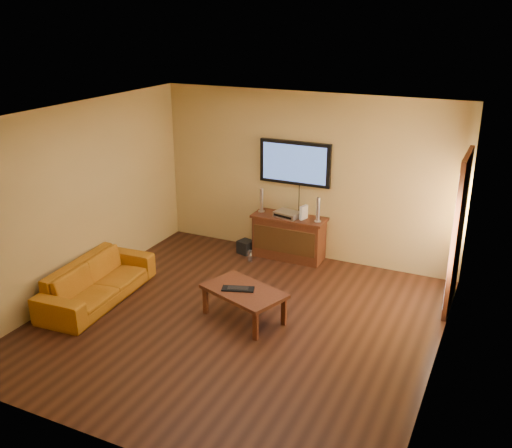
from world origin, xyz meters
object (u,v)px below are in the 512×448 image
Objects in this scene: speaker_right at (318,211)px; game_console at (304,212)px; speaker_left at (261,201)px; subwoofer at (246,247)px; media_console at (289,237)px; coffee_table at (244,293)px; bottle at (250,256)px; av_receiver at (288,214)px; television at (295,163)px; sofa at (97,275)px; keyboard at (238,289)px.

speaker_right reaches higher than game_console.
subwoofer is (-0.22, -0.17, -0.79)m from speaker_left.
media_console is 3.04× the size of speaker_left.
speaker_left is 1.78× the size of game_console.
speaker_left is at bearing 176.37° from speaker_right.
coffee_table is 5.43× the size of game_console.
media_console is 0.71m from bottle.
coffee_table is 3.12× the size of av_receiver.
television is 5.35× the size of subwoofer.
coffee_table is at bearing -66.54° from bottle.
speaker_left is 0.51m from av_receiver.
sofa is 4.87× the size of av_receiver.
speaker_left reaches higher than speaker_right.
sofa is 9.04× the size of bottle.
av_receiver reaches higher than bottle.
sofa is 2.08m from keyboard.
sofa is at bearing -133.90° from speaker_right.
television is 2.61m from keyboard.
television reaches higher than media_console.
speaker_left reaches higher than av_receiver.
speaker_left reaches higher than keyboard.
bottle is (-0.76, -0.41, -0.74)m from game_console.
television is at bearing 90.00° from media_console.
coffee_table is at bearing -73.75° from game_console.
game_console reaches higher than bottle.
subwoofer is 2.23m from keyboard.
game_console reaches higher than coffee_table.
coffee_table is 3.06× the size of speaker_left.
television is 5.66× the size of bottle.
coffee_table is (0.23, -2.12, 0.01)m from media_console.
television is at bearing 93.84° from keyboard.
game_console is at bearing -3.31° from media_console.
keyboard reaches higher than coffee_table.
keyboard is at bearing -75.65° from game_console.
bottle is (-0.49, -0.40, -0.67)m from av_receiver.
speaker_left is at bearing -173.87° from av_receiver.
subwoofer is at bearing -155.96° from game_console.
media_console reaches higher than coffee_table.
keyboard is at bearing -84.35° from sofa.
television is 3.50m from sofa.
subwoofer is (-0.98, -0.12, -0.72)m from game_console.
speaker_left reaches higher than media_console.
av_receiver reaches higher than keyboard.
speaker_left is 2.34m from keyboard.
speaker_right is (0.50, -0.03, 0.54)m from media_console.
media_console is at bearing -166.44° from game_console.
television is 0.83m from av_receiver.
av_receiver is at bearing -95.40° from television.
av_receiver reaches higher than sofa.
television reaches higher than coffee_table.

